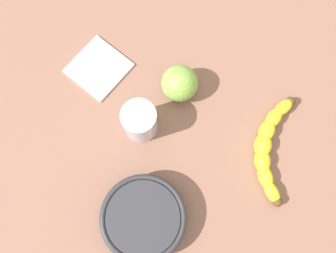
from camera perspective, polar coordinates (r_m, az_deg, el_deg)
name	(u,v)px	position (r cm, az deg, el deg)	size (l,w,h in cm)	color
wooden_tabletop	(188,135)	(73.56, 3.37, -1.37)	(120.00, 120.00, 3.00)	#875C4C
banana	(269,147)	(72.58, 16.81, -3.28)	(14.95, 20.13, 3.66)	yellow
smoothie_glass	(140,121)	(68.35, -4.77, 0.86)	(7.07, 7.07, 8.93)	silver
ceramic_bowl	(144,218)	(67.38, -4.19, -15.24)	(16.67, 16.67, 4.85)	#2D2D33
green_apple_fruit	(180,83)	(71.21, 1.99, 7.37)	(7.84, 7.84, 7.84)	#84B747
folded_napkin	(99,68)	(78.07, -11.74, 9.72)	(11.54, 11.51, 0.60)	white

